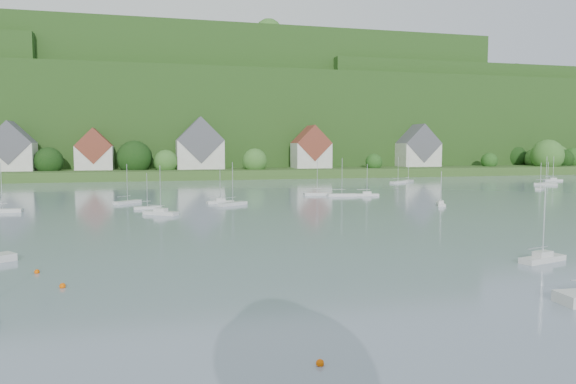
% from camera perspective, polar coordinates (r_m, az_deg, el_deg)
% --- Properties ---
extents(far_shore_strip, '(600.00, 60.00, 3.00)m').
position_cam_1_polar(far_shore_strip, '(205.69, -10.85, 2.10)').
color(far_shore_strip, '#355520').
rests_on(far_shore_strip, ground).
extents(forested_ridge, '(620.00, 181.22, 69.89)m').
position_cam_1_polar(forested_ridge, '(274.23, -11.72, 7.21)').
color(forested_ridge, '#183C13').
rests_on(forested_ridge, ground).
extents(village_building_0, '(14.00, 10.40, 16.00)m').
position_cam_1_polar(village_building_0, '(196.74, -26.88, 3.88)').
color(village_building_0, beige).
rests_on(village_building_0, far_shore_strip).
extents(village_building_1, '(12.00, 9.36, 14.00)m').
position_cam_1_polar(village_building_1, '(194.89, -19.54, 3.89)').
color(village_building_1, beige).
rests_on(village_building_1, far_shore_strip).
extents(village_building_2, '(16.00, 11.44, 18.00)m').
position_cam_1_polar(village_building_2, '(193.89, -9.19, 4.55)').
color(village_building_2, beige).
rests_on(village_building_2, far_shore_strip).
extents(village_building_3, '(13.00, 10.40, 15.50)m').
position_cam_1_polar(village_building_3, '(199.57, 2.42, 4.37)').
color(village_building_3, beige).
rests_on(village_building_3, far_shore_strip).
extents(village_building_4, '(15.00, 10.40, 16.50)m').
position_cam_1_polar(village_building_4, '(220.39, 13.42, 4.33)').
color(village_building_4, beige).
rests_on(village_building_4, far_shore_strip).
extents(near_sailboat_3, '(5.41, 2.83, 7.03)m').
position_cam_1_polar(near_sailboat_3, '(57.58, 25.02, -6.21)').
color(near_sailboat_3, silver).
rests_on(near_sailboat_3, ground).
extents(mooring_buoy_0, '(0.42, 0.42, 0.42)m').
position_cam_1_polar(mooring_buoy_0, '(28.77, 3.36, -17.61)').
color(mooring_buoy_0, '#DF5300').
rests_on(mooring_buoy_0, ground).
extents(mooring_buoy_3, '(0.44, 0.44, 0.44)m').
position_cam_1_polar(mooring_buoy_3, '(52.45, -24.71, -7.70)').
color(mooring_buoy_3, '#DF5300').
rests_on(mooring_buoy_3, ground).
extents(mooring_buoy_5, '(0.49, 0.49, 0.49)m').
position_cam_1_polar(mooring_buoy_5, '(46.46, -22.45, -9.21)').
color(mooring_buoy_5, '#DF5300').
rests_on(mooring_buoy_5, ground).
extents(far_sailboat_cluster, '(205.75, 73.32, 8.71)m').
position_cam_1_polar(far_sailboat_cluster, '(124.38, -2.81, -0.07)').
color(far_sailboat_cluster, silver).
rests_on(far_sailboat_cluster, ground).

